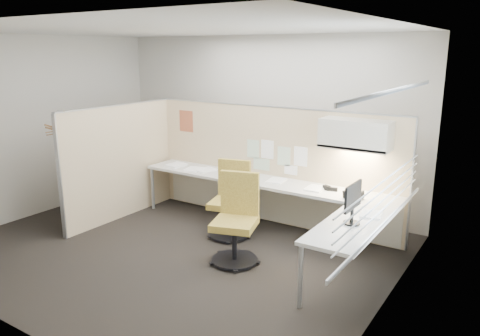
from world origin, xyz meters
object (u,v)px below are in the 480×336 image
Objects in this scene: desk at (278,195)px; chair_left at (231,202)px; chair_right at (236,222)px; monitor at (353,201)px; phone at (353,195)px.

chair_left is (-0.56, -0.35, -0.11)m from desk.
chair_right is (-0.04, -0.99, -0.09)m from desk.
monitor is (1.37, -0.86, 0.39)m from desk.
chair_left is at bearing -151.41° from phone.
desk is at bearing 17.81° from chair_left.
chair_left is at bearing 111.48° from chair_right.
phone is (1.07, 0.02, 0.18)m from desk.
monitor is at bearing -29.29° from chair_left.
chair_right is at bearing -122.03° from phone.
chair_left is 2.31× the size of monitor.
monitor is 0.95m from phone.
monitor is 1.80× the size of phone.
phone is at bearing -1.81° from chair_left.
chair_right reaches higher than phone.
desk is 1.66m from monitor.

